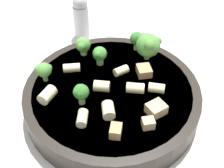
{
  "coord_description": "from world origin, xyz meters",
  "views": [
    {
      "loc": [
        0.18,
        -0.29,
        0.37
      ],
      "look_at": [
        0.0,
        0.0,
        0.05
      ],
      "focal_mm": 50.0,
      "sensor_mm": 36.0,
      "label": 1
    }
  ],
  "objects_px": {
    "broccoli_floret_3": "(148,44)",
    "rigatoni_5": "(102,86)",
    "rigatoni_3": "(85,119)",
    "chicken_chunk_2": "(148,123)",
    "rigatoni_1": "(108,110)",
    "broccoli_floret_1": "(137,39)",
    "rigatoni_6": "(47,95)",
    "broccoli_floret_2": "(83,45)",
    "chicken_chunk_0": "(156,109)",
    "chicken_chunk_3": "(116,131)",
    "rigatoni_2": "(121,71)",
    "rigatoni_7": "(135,88)",
    "rigatoni_4": "(70,69)",
    "chicken_chunk_1": "(144,71)",
    "pepper_shaker": "(81,16)",
    "pasta_bowl": "(112,97)",
    "rigatoni_0": "(156,88)",
    "broccoli_floret_5": "(44,70)",
    "broccoli_floret_0": "(100,54)",
    "broccoli_floret_4": "(81,92)"
  },
  "relations": [
    {
      "from": "rigatoni_6",
      "to": "broccoli_floret_3",
      "type": "bearing_deg",
      "value": 64.43
    },
    {
      "from": "rigatoni_1",
      "to": "chicken_chunk_0",
      "type": "height_order",
      "value": "rigatoni_1"
    },
    {
      "from": "broccoli_floret_3",
      "to": "rigatoni_4",
      "type": "distance_m",
      "value": 0.13
    },
    {
      "from": "broccoli_floret_1",
      "to": "rigatoni_0",
      "type": "relative_size",
      "value": 1.46
    },
    {
      "from": "rigatoni_2",
      "to": "rigatoni_6",
      "type": "height_order",
      "value": "rigatoni_6"
    },
    {
      "from": "rigatoni_1",
      "to": "broccoli_floret_5",
      "type": "bearing_deg",
      "value": 176.35
    },
    {
      "from": "broccoli_floret_0",
      "to": "rigatoni_2",
      "type": "relative_size",
      "value": 1.45
    },
    {
      "from": "rigatoni_1",
      "to": "rigatoni_4",
      "type": "bearing_deg",
      "value": 156.88
    },
    {
      "from": "broccoli_floret_1",
      "to": "rigatoni_6",
      "type": "bearing_deg",
      "value": -106.37
    },
    {
      "from": "rigatoni_4",
      "to": "broccoli_floret_5",
      "type": "bearing_deg",
      "value": -123.21
    },
    {
      "from": "rigatoni_3",
      "to": "pepper_shaker",
      "type": "height_order",
      "value": "pepper_shaker"
    },
    {
      "from": "pasta_bowl",
      "to": "broccoli_floret_1",
      "type": "relative_size",
      "value": 7.77
    },
    {
      "from": "broccoli_floret_0",
      "to": "rigatoni_6",
      "type": "bearing_deg",
      "value": -100.5
    },
    {
      "from": "broccoli_floret_2",
      "to": "broccoli_floret_1",
      "type": "bearing_deg",
      "value": 40.76
    },
    {
      "from": "rigatoni_1",
      "to": "chicken_chunk_2",
      "type": "distance_m",
      "value": 0.06
    },
    {
      "from": "rigatoni_1",
      "to": "rigatoni_2",
      "type": "xyz_separation_m",
      "value": [
        -0.03,
        0.08,
        -0.0
      ]
    },
    {
      "from": "rigatoni_5",
      "to": "broccoli_floret_1",
      "type": "bearing_deg",
      "value": 92.43
    },
    {
      "from": "chicken_chunk_1",
      "to": "rigatoni_6",
      "type": "bearing_deg",
      "value": -126.85
    },
    {
      "from": "rigatoni_2",
      "to": "rigatoni_4",
      "type": "bearing_deg",
      "value": -149.92
    },
    {
      "from": "broccoli_floret_2",
      "to": "broccoli_floret_4",
      "type": "distance_m",
      "value": 0.11
    },
    {
      "from": "rigatoni_6",
      "to": "pepper_shaker",
      "type": "xyz_separation_m",
      "value": [
        -0.09,
        0.2,
        -0.0
      ]
    },
    {
      "from": "broccoli_floret_3",
      "to": "rigatoni_5",
      "type": "xyz_separation_m",
      "value": [
        -0.02,
        -0.1,
        -0.02
      ]
    },
    {
      "from": "broccoli_floret_5",
      "to": "rigatoni_4",
      "type": "relative_size",
      "value": 1.22
    },
    {
      "from": "broccoli_floret_2",
      "to": "rigatoni_5",
      "type": "distance_m",
      "value": 0.09
    },
    {
      "from": "rigatoni_2",
      "to": "rigatoni_7",
      "type": "height_order",
      "value": "rigatoni_7"
    },
    {
      "from": "broccoli_floret_0",
      "to": "rigatoni_0",
      "type": "bearing_deg",
      "value": -4.54
    },
    {
      "from": "broccoli_floret_3",
      "to": "broccoli_floret_4",
      "type": "height_order",
      "value": "broccoli_floret_3"
    },
    {
      "from": "rigatoni_2",
      "to": "rigatoni_7",
      "type": "distance_m",
      "value": 0.05
    },
    {
      "from": "rigatoni_1",
      "to": "broccoli_floret_1",
      "type": "bearing_deg",
      "value": 104.52
    },
    {
      "from": "chicken_chunk_0",
      "to": "chicken_chunk_3",
      "type": "height_order",
      "value": "same"
    },
    {
      "from": "chicken_chunk_1",
      "to": "pepper_shaker",
      "type": "relative_size",
      "value": 0.27
    },
    {
      "from": "broccoli_floret_1",
      "to": "rigatoni_6",
      "type": "height_order",
      "value": "broccoli_floret_1"
    },
    {
      "from": "rigatoni_7",
      "to": "chicken_chunk_0",
      "type": "distance_m",
      "value": 0.05
    },
    {
      "from": "broccoli_floret_3",
      "to": "rigatoni_4",
      "type": "bearing_deg",
      "value": -131.28
    },
    {
      "from": "broccoli_floret_2",
      "to": "broccoli_floret_3",
      "type": "distance_m",
      "value": 0.11
    },
    {
      "from": "broccoli_floret_2",
      "to": "rigatoni_4",
      "type": "relative_size",
      "value": 1.24
    },
    {
      "from": "broccoli_floret_3",
      "to": "broccoli_floret_4",
      "type": "relative_size",
      "value": 1.39
    },
    {
      "from": "rigatoni_0",
      "to": "chicken_chunk_0",
      "type": "relative_size",
      "value": 0.95
    },
    {
      "from": "broccoli_floret_4",
      "to": "rigatoni_6",
      "type": "bearing_deg",
      "value": -156.31
    },
    {
      "from": "rigatoni_0",
      "to": "rigatoni_3",
      "type": "height_order",
      "value": "same"
    },
    {
      "from": "broccoli_floret_5",
      "to": "broccoli_floret_0",
      "type": "bearing_deg",
      "value": 56.74
    },
    {
      "from": "chicken_chunk_2",
      "to": "rigatoni_5",
      "type": "bearing_deg",
      "value": 164.46
    },
    {
      "from": "rigatoni_3",
      "to": "chicken_chunk_2",
      "type": "height_order",
      "value": "same"
    },
    {
      "from": "pasta_bowl",
      "to": "broccoli_floret_4",
      "type": "xyz_separation_m",
      "value": [
        -0.02,
        -0.05,
        0.04
      ]
    },
    {
      "from": "pasta_bowl",
      "to": "rigatoni_0",
      "type": "xyz_separation_m",
      "value": [
        0.06,
        0.03,
        0.02
      ]
    },
    {
      "from": "rigatoni_0",
      "to": "chicken_chunk_1",
      "type": "xyz_separation_m",
      "value": [
        -0.03,
        0.03,
        -0.0
      ]
    },
    {
      "from": "broccoli_floret_5",
      "to": "rigatoni_6",
      "type": "distance_m",
      "value": 0.04
    },
    {
      "from": "chicken_chunk_1",
      "to": "chicken_chunk_3",
      "type": "xyz_separation_m",
      "value": [
        0.02,
        -0.13,
        0.0
      ]
    },
    {
      "from": "rigatoni_4",
      "to": "chicken_chunk_1",
      "type": "height_order",
      "value": "same"
    },
    {
      "from": "pepper_shaker",
      "to": "chicken_chunk_2",
      "type": "bearing_deg",
      "value": -35.94
    }
  ]
}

